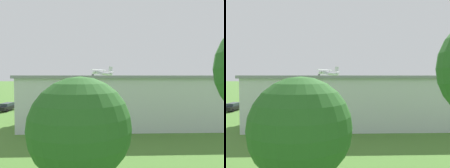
% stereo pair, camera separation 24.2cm
% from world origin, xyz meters
% --- Properties ---
extents(ground_plane, '(400.00, 400.00, 0.00)m').
position_xyz_m(ground_plane, '(0.00, 0.00, 0.00)').
color(ground_plane, '#47752D').
extents(hangar, '(32.79, 11.32, 6.88)m').
position_xyz_m(hangar, '(-3.71, 34.87, 3.45)').
color(hangar, silver).
rests_on(hangar, ground_plane).
extents(biplane, '(7.11, 8.73, 3.63)m').
position_xyz_m(biplane, '(2.35, -1.46, 7.64)').
color(biplane, silver).
extents(car_orange, '(2.16, 4.45, 1.63)m').
position_xyz_m(car_orange, '(13.51, 24.51, 0.85)').
color(car_orange, orange).
rests_on(car_orange, ground_plane).
extents(car_black, '(2.40, 4.85, 1.55)m').
position_xyz_m(car_black, '(20.63, 22.09, 0.81)').
color(car_black, black).
rests_on(car_black, ground_plane).
extents(person_by_parked_cars, '(0.45, 0.45, 1.71)m').
position_xyz_m(person_by_parked_cars, '(-14.71, 20.74, 0.85)').
color(person_by_parked_cars, '#B23333').
rests_on(person_by_parked_cars, ground_plane).
extents(person_watching_takeoff, '(0.54, 0.54, 1.59)m').
position_xyz_m(person_watching_takeoff, '(10.88, 18.18, 0.79)').
color(person_watching_takeoff, orange).
rests_on(person_watching_takeoff, ground_plane).
extents(person_near_hangar_door, '(0.52, 0.52, 1.69)m').
position_xyz_m(person_near_hangar_door, '(11.64, 20.65, 0.84)').
color(person_near_hangar_door, '#72338C').
rests_on(person_near_hangar_door, ground_plane).
extents(person_walking_on_apron, '(0.47, 0.47, 1.53)m').
position_xyz_m(person_walking_on_apron, '(8.30, 20.41, 0.75)').
color(person_walking_on_apron, orange).
rests_on(person_walking_on_apron, ground_plane).
extents(tree_by_windsock, '(4.01, 4.01, 6.86)m').
position_xyz_m(tree_by_windsock, '(3.16, 57.47, 4.82)').
color(tree_by_windsock, brown).
rests_on(tree_by_windsock, ground_plane).
extents(windsock, '(1.46, 0.91, 5.18)m').
position_xyz_m(windsock, '(-24.91, -17.47, 4.56)').
color(windsock, silver).
rests_on(windsock, ground_plane).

